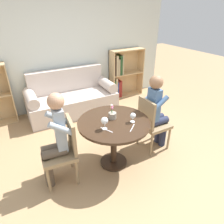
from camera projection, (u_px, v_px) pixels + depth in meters
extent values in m
plane|color=tan|center=(114.00, 162.00, 3.05)|extent=(16.00, 16.00, 0.00)
cube|color=silver|center=(60.00, 47.00, 4.19)|extent=(5.20, 0.05, 2.70)
cylinder|color=#382619|center=(114.00, 122.00, 2.71)|extent=(0.99, 0.99, 0.03)
cylinder|color=#382619|center=(114.00, 143.00, 2.88)|extent=(0.09, 0.09, 0.67)
cylinder|color=#382619|center=(114.00, 162.00, 3.04)|extent=(0.40, 0.40, 0.03)
cube|color=beige|center=(73.00, 104.00, 4.36)|extent=(1.87, 0.80, 0.42)
cube|color=beige|center=(66.00, 80.00, 4.39)|extent=(1.65, 0.16, 0.50)
cylinder|color=beige|center=(31.00, 98.00, 3.86)|extent=(0.22, 0.72, 0.22)
cylinder|color=beige|center=(106.00, 84.00, 4.56)|extent=(0.22, 0.72, 0.22)
cube|color=tan|center=(11.00, 93.00, 3.93)|extent=(0.02, 0.28, 1.19)
cube|color=tan|center=(124.00, 72.00, 5.17)|extent=(0.88, 0.02, 1.19)
cube|color=tan|center=(112.00, 76.00, 4.88)|extent=(0.02, 0.28, 1.19)
cube|color=tan|center=(140.00, 71.00, 5.25)|extent=(0.02, 0.28, 1.19)
cube|color=tan|center=(126.00, 94.00, 5.34)|extent=(0.83, 0.28, 0.02)
cube|color=tan|center=(126.00, 73.00, 5.07)|extent=(0.83, 0.28, 0.02)
cube|color=tan|center=(127.00, 50.00, 4.79)|extent=(0.83, 0.28, 0.02)
cube|color=#234723|center=(113.00, 89.00, 5.06)|extent=(0.03, 0.23, 0.46)
cube|color=tan|center=(115.00, 87.00, 5.07)|extent=(0.04, 0.23, 0.51)
cube|color=navy|center=(116.00, 89.00, 5.11)|extent=(0.03, 0.23, 0.41)
cube|color=maroon|center=(118.00, 89.00, 5.13)|extent=(0.04, 0.23, 0.41)
cube|color=maroon|center=(119.00, 88.00, 5.14)|extent=(0.03, 0.23, 0.44)
cube|color=#332319|center=(113.00, 67.00, 4.80)|extent=(0.04, 0.23, 0.39)
cube|color=tan|center=(115.00, 65.00, 4.80)|extent=(0.05, 0.23, 0.47)
cube|color=tan|center=(117.00, 67.00, 4.85)|extent=(0.03, 0.23, 0.39)
cube|color=#234723|center=(119.00, 65.00, 4.85)|extent=(0.05, 0.23, 0.46)
cube|color=tan|center=(121.00, 64.00, 4.87)|extent=(0.03, 0.23, 0.48)
cylinder|color=#937A56|center=(46.00, 163.00, 2.76)|extent=(0.04, 0.04, 0.40)
cylinder|color=#937A56|center=(49.00, 181.00, 2.47)|extent=(0.04, 0.04, 0.40)
cylinder|color=#937A56|center=(71.00, 156.00, 2.88)|extent=(0.04, 0.04, 0.40)
cylinder|color=#937A56|center=(77.00, 173.00, 2.59)|extent=(0.04, 0.04, 0.40)
cube|color=#937A56|center=(59.00, 154.00, 2.57)|extent=(0.46, 0.46, 0.05)
cube|color=#937A56|center=(71.00, 135.00, 2.51)|extent=(0.08, 0.38, 0.45)
cylinder|color=#937A56|center=(169.00, 139.00, 3.25)|extent=(0.04, 0.04, 0.40)
cylinder|color=#937A56|center=(155.00, 128.00, 3.53)|extent=(0.04, 0.04, 0.40)
cylinder|color=#937A56|center=(151.00, 145.00, 3.10)|extent=(0.04, 0.04, 0.40)
cylinder|color=#937A56|center=(138.00, 134.00, 3.38)|extent=(0.04, 0.04, 0.40)
cube|color=#937A56|center=(154.00, 124.00, 3.21)|extent=(0.42, 0.42, 0.05)
cube|color=#937A56|center=(146.00, 114.00, 3.01)|extent=(0.04, 0.38, 0.45)
cylinder|color=brown|center=(48.00, 166.00, 2.66)|extent=(0.11, 0.11, 0.45)
cylinder|color=brown|center=(49.00, 172.00, 2.57)|extent=(0.11, 0.11, 0.45)
cylinder|color=brown|center=(53.00, 148.00, 2.56)|extent=(0.31, 0.14, 0.11)
cylinder|color=brown|center=(55.00, 153.00, 2.47)|extent=(0.31, 0.14, 0.11)
cube|color=#93A3B2|center=(60.00, 130.00, 2.42)|extent=(0.14, 0.21, 0.56)
cylinder|color=#93A3B2|center=(57.00, 118.00, 2.49)|extent=(0.29, 0.10, 0.23)
cylinder|color=#93A3B2|center=(61.00, 129.00, 2.27)|extent=(0.29, 0.10, 0.23)
sphere|color=tan|center=(56.00, 101.00, 2.24)|extent=(0.20, 0.20, 0.20)
cylinder|color=#282D47|center=(163.00, 134.00, 3.33)|extent=(0.11, 0.11, 0.45)
cylinder|color=#282D47|center=(159.00, 131.00, 3.41)|extent=(0.11, 0.11, 0.45)
cylinder|color=#282D47|center=(160.00, 121.00, 3.15)|extent=(0.30, 0.11, 0.11)
cylinder|color=#282D47|center=(155.00, 118.00, 3.24)|extent=(0.30, 0.11, 0.11)
cube|color=#4C709E|center=(154.00, 106.00, 3.02)|extent=(0.12, 0.20, 0.55)
cylinder|color=#4C709E|center=(160.00, 104.00, 2.87)|extent=(0.29, 0.07, 0.23)
cylinder|color=#4C709E|center=(149.00, 97.00, 3.08)|extent=(0.29, 0.07, 0.23)
sphere|color=#936B4C|center=(156.00, 82.00, 2.84)|extent=(0.20, 0.20, 0.20)
cylinder|color=white|center=(105.00, 129.00, 2.54)|extent=(0.06, 0.06, 0.00)
cylinder|color=white|center=(105.00, 126.00, 2.52)|extent=(0.01, 0.01, 0.08)
sphere|color=white|center=(105.00, 121.00, 2.48)|extent=(0.09, 0.09, 0.09)
sphere|color=#E58E75|center=(105.00, 121.00, 2.49)|extent=(0.07, 0.07, 0.07)
cylinder|color=white|center=(133.00, 122.00, 2.69)|extent=(0.06, 0.06, 0.00)
cylinder|color=white|center=(133.00, 120.00, 2.68)|extent=(0.01, 0.01, 0.06)
sphere|color=white|center=(133.00, 116.00, 2.65)|extent=(0.08, 0.08, 0.08)
sphere|color=#E58E75|center=(133.00, 116.00, 2.65)|extent=(0.06, 0.06, 0.06)
cylinder|color=#9E9384|center=(112.00, 116.00, 2.76)|extent=(0.11, 0.11, 0.08)
cylinder|color=#4C7A42|center=(111.00, 109.00, 2.73)|extent=(0.00, 0.01, 0.11)
sphere|color=silver|center=(111.00, 105.00, 2.70)|extent=(0.04, 0.04, 0.04)
cylinder|color=#4C7A42|center=(112.00, 110.00, 2.73)|extent=(0.00, 0.01, 0.08)
sphere|color=#EACC4C|center=(112.00, 107.00, 2.71)|extent=(0.04, 0.04, 0.04)
cylinder|color=#4C7A42|center=(112.00, 110.00, 2.72)|extent=(0.00, 0.01, 0.10)
sphere|color=#D16684|center=(112.00, 106.00, 2.70)|extent=(0.04, 0.04, 0.04)
cylinder|color=#4C7A42|center=(112.00, 111.00, 2.70)|extent=(0.01, 0.01, 0.08)
sphere|color=#D16684|center=(112.00, 108.00, 2.68)|extent=(0.04, 0.04, 0.04)
cube|color=silver|center=(132.00, 128.00, 2.56)|extent=(0.15, 0.13, 0.00)
cube|color=silver|center=(107.00, 130.00, 2.52)|extent=(0.09, 0.18, 0.00)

